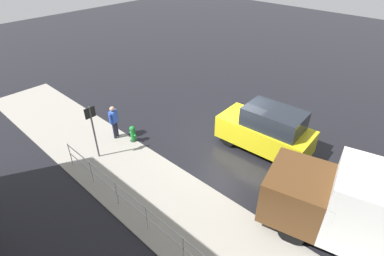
# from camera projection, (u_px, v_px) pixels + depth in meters

# --- Properties ---
(ground_plane) EXTENTS (60.00, 60.00, 0.00)m
(ground_plane) POSITION_uv_depth(u_px,v_px,m) (224.00, 143.00, 13.46)
(ground_plane) COLOR black
(kerb_strip) EXTENTS (24.00, 3.20, 0.04)m
(kerb_strip) POSITION_uv_depth(u_px,v_px,m) (153.00, 192.00, 10.87)
(kerb_strip) COLOR gray
(kerb_strip) RESTS_ON ground
(moving_hatchback) EXTENTS (3.99, 1.92, 2.06)m
(moving_hatchback) POSITION_uv_depth(u_px,v_px,m) (267.00, 130.00, 12.47)
(moving_hatchback) COLOR yellow
(moving_hatchback) RESTS_ON ground
(delivery_truck) EXTENTS (5.71, 3.25, 2.60)m
(delivery_truck) POSITION_uv_depth(u_px,v_px,m) (369.00, 212.00, 8.35)
(delivery_truck) COLOR #513319
(delivery_truck) RESTS_ON ground
(fire_hydrant) EXTENTS (0.42, 0.31, 0.80)m
(fire_hydrant) POSITION_uv_depth(u_px,v_px,m) (133.00, 134.00, 13.34)
(fire_hydrant) COLOR #197A2D
(fire_hydrant) RESTS_ON ground
(pedestrian) EXTENTS (0.36, 0.53, 1.62)m
(pedestrian) POSITION_uv_depth(u_px,v_px,m) (114.00, 120.00, 13.29)
(pedestrian) COLOR blue
(pedestrian) RESTS_ON ground
(metal_railing) EXTENTS (7.89, 0.04, 1.05)m
(metal_railing) POSITION_uv_depth(u_px,v_px,m) (131.00, 202.00, 9.56)
(metal_railing) COLOR #B7BABF
(metal_railing) RESTS_ON ground
(sign_post) EXTENTS (0.07, 0.44, 2.40)m
(sign_post) POSITION_uv_depth(u_px,v_px,m) (93.00, 125.00, 11.75)
(sign_post) COLOR #4C4C51
(sign_post) RESTS_ON ground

